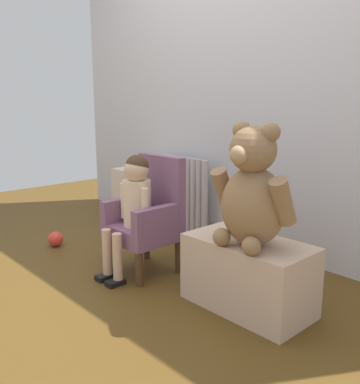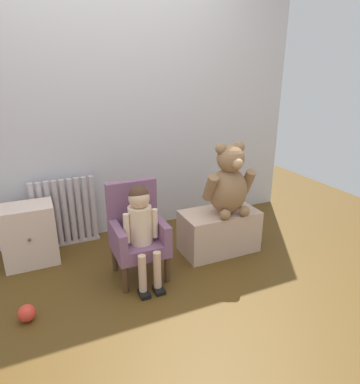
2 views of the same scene
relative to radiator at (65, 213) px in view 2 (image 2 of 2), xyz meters
The scene contains 9 objects.
ground_plane 1.29m from the radiator, 69.10° to the right, with size 6.00×6.00×0.00m, color #543915.
back_wall 1.01m from the radiator, 15.65° to the left, with size 3.80×0.05×2.40m, color silver.
radiator is the anchor object (origin of this frame).
small_dresser 0.37m from the radiator, 145.86° to the right, with size 0.41×0.30×0.50m.
child_armchair 0.84m from the radiator, 57.77° to the right, with size 0.38×0.37×0.72m.
child_figure 0.95m from the radiator, 61.44° to the right, with size 0.25×0.35×0.74m.
low_bench 1.36m from the radiator, 28.58° to the right, with size 0.65×0.35×0.36m, color #CAA990.
large_teddy_bear 1.46m from the radiator, 29.40° to the right, with size 0.44×0.31×0.60m.
toy_ball 1.04m from the radiator, 111.30° to the right, with size 0.11×0.11×0.11m, color red.
Camera 2 is at (-0.64, -1.78, 1.52)m, focal length 32.00 mm.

